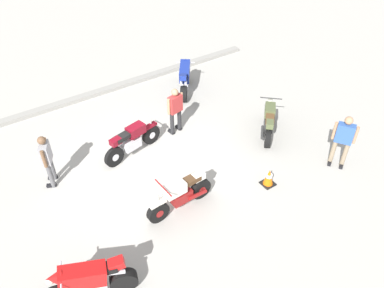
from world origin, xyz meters
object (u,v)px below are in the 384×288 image
(motorcycle_red_sportbike, at_px, (89,281))
(motorcycle_cream_vintage, at_px, (180,195))
(person_in_blue_shirt, at_px, (343,138))
(person_in_red_shirt, at_px, (175,108))
(motorcycle_olive_vintage, at_px, (269,121))
(person_in_gray_shirt, at_px, (47,158))
(motorcycle_maroon_cruiser, at_px, (132,140))
(traffic_cone, at_px, (269,177))
(motorcycle_blue_sportbike, at_px, (185,77))

(motorcycle_red_sportbike, bearing_deg, motorcycle_cream_vintage, -141.98)
(person_in_blue_shirt, xyz_separation_m, person_in_red_shirt, (-3.10, 4.02, -0.06))
(motorcycle_red_sportbike, height_order, person_in_blue_shirt, person_in_blue_shirt)
(person_in_red_shirt, bearing_deg, person_in_blue_shirt, -152.60)
(motorcycle_olive_vintage, relative_size, person_in_gray_shirt, 0.94)
(motorcycle_maroon_cruiser, distance_m, person_in_blue_shirt, 6.11)
(motorcycle_maroon_cruiser, distance_m, traffic_cone, 4.15)
(person_in_gray_shirt, bearing_deg, motorcycle_blue_sportbike, -135.38)
(motorcycle_maroon_cruiser, distance_m, motorcycle_olive_vintage, 4.37)
(motorcycle_blue_sportbike, bearing_deg, motorcycle_olive_vintage, -131.31)
(motorcycle_blue_sportbike, relative_size, motorcycle_red_sportbike, 0.88)
(motorcycle_blue_sportbike, relative_size, person_in_red_shirt, 1.04)
(motorcycle_maroon_cruiser, xyz_separation_m, traffic_cone, (2.52, -3.29, -0.26))
(traffic_cone, bearing_deg, motorcycle_red_sportbike, -175.61)
(person_in_gray_shirt, bearing_deg, person_in_blue_shirt, 176.46)
(motorcycle_blue_sportbike, distance_m, motorcycle_maroon_cruiser, 3.96)
(motorcycle_blue_sportbike, bearing_deg, traffic_cone, -151.52)
(person_in_gray_shirt, height_order, person_in_blue_shirt, person_in_blue_shirt)
(motorcycle_olive_vintage, height_order, person_in_red_shirt, person_in_red_shirt)
(motorcycle_olive_vintage, distance_m, person_in_blue_shirt, 2.41)
(motorcycle_blue_sportbike, xyz_separation_m, traffic_cone, (-0.79, -5.47, -0.33))
(motorcycle_red_sportbike, bearing_deg, person_in_gray_shirt, -78.46)
(person_in_red_shirt, bearing_deg, traffic_cone, -176.77)
(motorcycle_blue_sportbike, distance_m, person_in_blue_shirt, 6.17)
(motorcycle_cream_vintage, distance_m, person_in_blue_shirt, 4.92)
(motorcycle_blue_sportbike, height_order, person_in_gray_shirt, person_in_gray_shirt)
(motorcycle_maroon_cruiser, bearing_deg, traffic_cone, -65.60)
(motorcycle_red_sportbike, height_order, person_in_red_shirt, person_in_red_shirt)
(motorcycle_red_sportbike, distance_m, traffic_cone, 5.43)
(person_in_red_shirt, distance_m, traffic_cone, 3.67)
(motorcycle_blue_sportbike, height_order, motorcycle_maroon_cruiser, motorcycle_blue_sportbike)
(person_in_blue_shirt, bearing_deg, person_in_gray_shirt, -61.95)
(motorcycle_olive_vintage, bearing_deg, motorcycle_maroon_cruiser, 112.93)
(motorcycle_maroon_cruiser, bearing_deg, motorcycle_cream_vintage, -102.85)
(motorcycle_maroon_cruiser, xyz_separation_m, motorcycle_olive_vintage, (4.10, -1.53, -0.03))
(motorcycle_olive_vintage, xyz_separation_m, person_in_blue_shirt, (0.68, -2.26, 0.49))
(motorcycle_blue_sportbike, bearing_deg, person_in_gray_shirt, 146.25)
(person_in_gray_shirt, relative_size, traffic_cone, 3.06)
(traffic_cone, bearing_deg, person_in_gray_shirt, 145.34)
(motorcycle_olive_vintage, bearing_deg, motorcycle_cream_vintage, 148.81)
(motorcycle_blue_sportbike, distance_m, motorcycle_olive_vintage, 3.80)
(person_in_gray_shirt, height_order, traffic_cone, person_in_gray_shirt)
(motorcycle_red_sportbike, relative_size, traffic_cone, 3.61)
(person_in_gray_shirt, bearing_deg, motorcycle_olive_vintage, -169.31)
(motorcycle_red_sportbike, bearing_deg, motorcycle_olive_vintage, -144.61)
(motorcycle_red_sportbike, relative_size, person_in_blue_shirt, 1.12)
(motorcycle_red_sportbike, bearing_deg, motorcycle_blue_sportbike, -118.32)
(motorcycle_red_sportbike, xyz_separation_m, person_in_red_shirt, (4.56, 3.93, 0.32))
(motorcycle_blue_sportbike, relative_size, person_in_blue_shirt, 0.99)
(person_in_red_shirt, bearing_deg, motorcycle_red_sportbike, 120.46)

